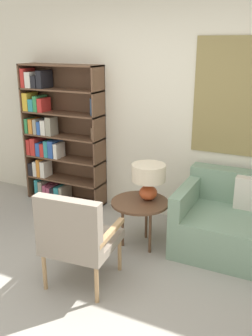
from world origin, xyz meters
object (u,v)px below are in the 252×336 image
(armchair, at_px, (76,235))
(table_lamp, at_px, (149,177))
(bookshelf, at_px, (54,138))
(side_table, at_px, (140,205))

(armchair, bearing_deg, table_lamp, 75.52)
(bookshelf, distance_m, armchair, 2.08)
(side_table, xyz_separation_m, table_lamp, (0.05, 0.09, 0.30))
(bookshelf, xyz_separation_m, table_lamp, (1.59, -0.57, -0.11))
(bookshelf, relative_size, armchair, 2.03)
(armchair, distance_m, table_lamp, 1.03)
(armchair, relative_size, table_lamp, 2.32)
(armchair, height_order, table_lamp, armchair)
(armchair, xyz_separation_m, table_lamp, (0.25, 0.97, 0.24))
(armchair, distance_m, side_table, 0.91)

